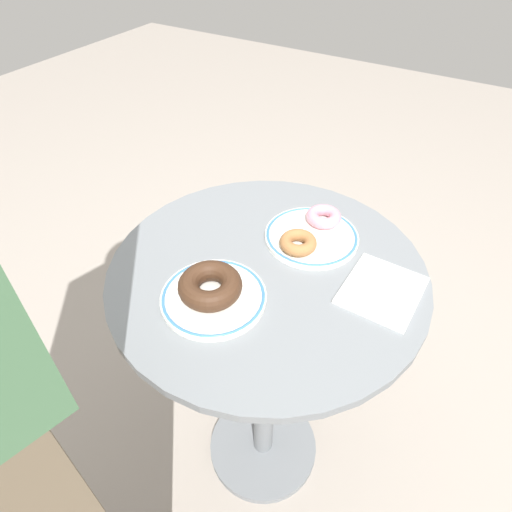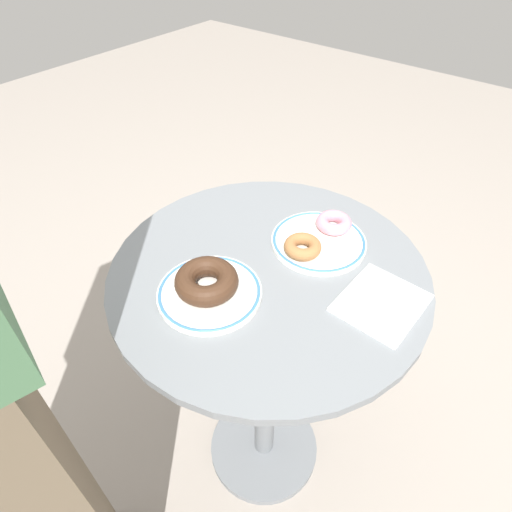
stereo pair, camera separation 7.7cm
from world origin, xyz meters
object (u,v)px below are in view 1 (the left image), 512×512
Objects in this scene: plate_right at (311,236)px; donut_cinnamon at (298,243)px; cafe_table at (265,347)px; donut_chocolate at (210,286)px; paper_napkin at (382,290)px; donut_pink_frosted at (324,217)px; plate_left at (214,297)px.

donut_cinnamon is at bearing 173.45° from plate_right.
donut_cinnamon is (0.07, -0.03, 0.28)m from cafe_table.
donut_chocolate is 0.76× the size of paper_napkin.
cafe_table is at bearing -21.49° from donut_chocolate.
donut_cinnamon is at bearing 84.37° from paper_napkin.
donut_chocolate is 0.30m from paper_napkin.
plate_left is at bearing 165.11° from donut_pink_frosted.
plate_right is at bearing -6.55° from donut_cinnamon.
cafe_table is 0.31m from donut_chocolate.
donut_cinnamon reaches higher than cafe_table.
plate_right is at bearing 68.36° from paper_napkin.
donut_pink_frosted is 1.00× the size of donut_cinnamon.
plate_left is 2.56× the size of donut_pink_frosted.
paper_napkin is at bearing -55.38° from plate_left.
plate_right reaches higher than cafe_table.
donut_pink_frosted is at bearing -4.50° from donut_cinnamon.
donut_pink_frosted reaches higher than plate_right.
plate_left is at bearing 162.59° from plate_right.
plate_left is 0.30m from donut_pink_frosted.
plate_left reaches higher than paper_napkin.
paper_napkin is (-0.07, -0.17, -0.00)m from plate_right.
cafe_table is at bearing 103.89° from paper_napkin.
donut_cinnamon is at bearing 175.50° from donut_pink_frosted.
cafe_table is 6.93× the size of donut_chocolate.
paper_napkin is (-0.12, -0.17, -0.02)m from donut_pink_frosted.
donut_chocolate is (0.00, 0.01, 0.02)m from plate_left.
plate_left is (-0.12, 0.04, 0.26)m from cafe_table.
cafe_table is 0.29m from donut_cinnamon.
donut_chocolate is 0.20m from donut_cinnamon.
plate_right is 1.70× the size of donut_chocolate.
paper_napkin reaches higher than cafe_table.
plate_left is 0.02m from donut_chocolate.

